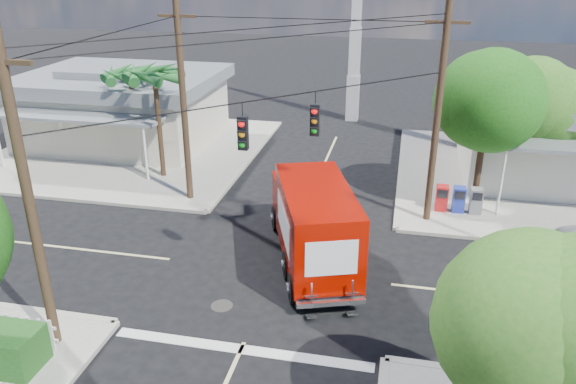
% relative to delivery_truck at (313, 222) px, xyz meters
% --- Properties ---
extents(ground, '(120.00, 120.00, 0.00)m').
position_rel_delivery_truck_xyz_m(ground, '(-1.12, -0.99, -1.58)').
color(ground, black).
rests_on(ground, ground).
extents(sidewalk_ne, '(14.12, 14.12, 0.14)m').
position_rel_delivery_truck_xyz_m(sidewalk_ne, '(9.76, 9.89, -1.51)').
color(sidewalk_ne, '#9A958B').
rests_on(sidewalk_ne, ground).
extents(sidewalk_nw, '(14.12, 14.12, 0.14)m').
position_rel_delivery_truck_xyz_m(sidewalk_nw, '(-12.00, 9.89, -1.51)').
color(sidewalk_nw, '#9A958B').
rests_on(sidewalk_nw, ground).
extents(road_markings, '(32.00, 32.00, 0.01)m').
position_rel_delivery_truck_xyz_m(road_markings, '(-1.12, -2.46, -1.58)').
color(road_markings, beige).
rests_on(road_markings, ground).
extents(building_nw, '(10.80, 10.20, 4.30)m').
position_rel_delivery_truck_xyz_m(building_nw, '(-13.12, 11.48, 0.64)').
color(building_nw, beige).
rests_on(building_nw, sidewalk_nw).
extents(radio_tower, '(0.80, 0.80, 17.00)m').
position_rel_delivery_truck_xyz_m(radio_tower, '(-0.62, 19.01, 4.06)').
color(radio_tower, silver).
rests_on(radio_tower, ground).
extents(tree_ne_front, '(4.21, 4.14, 6.66)m').
position_rel_delivery_truck_xyz_m(tree_ne_front, '(6.09, 5.77, 3.18)').
color(tree_ne_front, '#422D1C').
rests_on(tree_ne_front, sidewalk_ne).
extents(tree_ne_back, '(3.77, 3.66, 5.82)m').
position_rel_delivery_truck_xyz_m(tree_ne_back, '(8.69, 7.97, 2.60)').
color(tree_ne_back, '#422D1C').
rests_on(tree_ne_back, sidewalk_ne).
extents(tree_se, '(3.67, 3.54, 5.62)m').
position_rel_delivery_truck_xyz_m(tree_se, '(5.89, -8.23, 2.46)').
color(tree_se, '#422D1C').
rests_on(tree_se, sidewalk_se).
extents(palm_nw_front, '(3.01, 3.08, 5.59)m').
position_rel_delivery_truck_xyz_m(palm_nw_front, '(-8.62, 6.51, 3.46)').
color(palm_nw_front, '#422D1C').
rests_on(palm_nw_front, sidewalk_nw).
extents(palm_nw_back, '(3.01, 3.08, 5.19)m').
position_rel_delivery_truck_xyz_m(palm_nw_back, '(-10.62, 8.01, 3.09)').
color(palm_nw_back, '#422D1C').
rests_on(palm_nw_back, sidewalk_nw).
extents(utility_poles, '(12.00, 10.68, 9.00)m').
position_rel_delivery_truck_xyz_m(utility_poles, '(-2.70, 0.62, 3.09)').
color(utility_poles, '#473321').
rests_on(utility_poles, ground).
extents(vending_boxes, '(1.90, 0.50, 1.10)m').
position_rel_delivery_truck_xyz_m(vending_boxes, '(5.38, 5.21, -0.89)').
color(vending_boxes, red).
rests_on(vending_boxes, sidewalk_ne).
extents(delivery_truck, '(4.37, 7.48, 3.11)m').
position_rel_delivery_truck_xyz_m(delivery_truck, '(0.00, 0.00, 0.00)').
color(delivery_truck, black).
rests_on(delivery_truck, ground).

